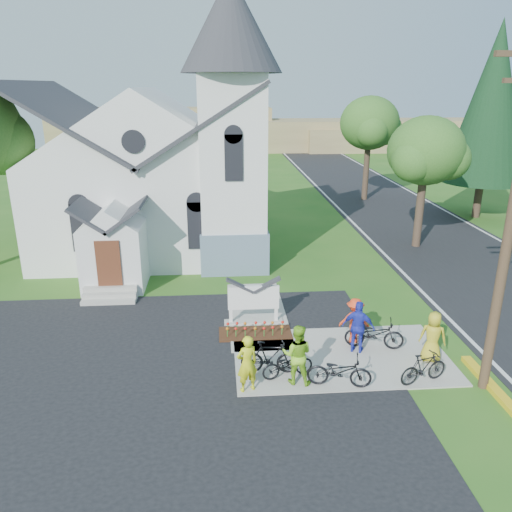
{
  "coord_description": "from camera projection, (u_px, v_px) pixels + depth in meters",
  "views": [
    {
      "loc": [
        -2.39,
        -13.71,
        8.49
      ],
      "look_at": [
        -0.97,
        5.0,
        2.05
      ],
      "focal_mm": 35.0,
      "sensor_mm": 36.0,
      "label": 1
    }
  ],
  "objects": [
    {
      "name": "ground",
      "position": [
        298.0,
        367.0,
        15.85
      ],
      "size": [
        120.0,
        120.0,
        0.0
      ],
      "primitive_type": "plane",
      "color": "#2B611B",
      "rests_on": "ground"
    },
    {
      "name": "parking_lot",
      "position": [
        53.0,
        417.0,
        13.46
      ],
      "size": [
        20.0,
        16.0,
        0.02
      ],
      "primitive_type": "cube",
      "color": "black",
      "rests_on": "ground"
    },
    {
      "name": "road",
      "position": [
        421.0,
        231.0,
        30.72
      ],
      "size": [
        8.0,
        90.0,
        0.02
      ],
      "primitive_type": "cube",
      "color": "black",
      "rests_on": "ground"
    },
    {
      "name": "sidewalk",
      "position": [
        341.0,
        356.0,
        16.43
      ],
      "size": [
        7.0,
        4.0,
        0.05
      ],
      "primitive_type": "cube",
      "color": "#A5A195",
      "rests_on": "ground"
    },
    {
      "name": "church",
      "position": [
        157.0,
        152.0,
        25.53
      ],
      "size": [
        12.35,
        12.0,
        13.0
      ],
      "color": "silver",
      "rests_on": "ground"
    },
    {
      "name": "church_sign",
      "position": [
        253.0,
        298.0,
        18.45
      ],
      "size": [
        2.2,
        0.4,
        1.7
      ],
      "color": "#A5A195",
      "rests_on": "ground"
    },
    {
      "name": "flower_bed",
      "position": [
        255.0,
        333.0,
        17.93
      ],
      "size": [
        2.6,
        1.1,
        0.07
      ],
      "primitive_type": "cube",
      "color": "#35200E",
      "rests_on": "ground"
    },
    {
      "name": "tree_road_near",
      "position": [
        426.0,
        151.0,
        26.09
      ],
      "size": [
        4.0,
        4.0,
        7.05
      ],
      "color": "#34271C",
      "rests_on": "ground"
    },
    {
      "name": "tree_road_mid",
      "position": [
        369.0,
        123.0,
        37.26
      ],
      "size": [
        4.4,
        4.4,
        7.8
      ],
      "color": "#34271C",
      "rests_on": "ground"
    },
    {
      "name": "conifer",
      "position": [
        492.0,
        104.0,
        31.51
      ],
      "size": [
        5.2,
        5.2,
        12.4
      ],
      "color": "#34271C",
      "rests_on": "ground"
    },
    {
      "name": "distant_hills",
      "position": [
        259.0,
        134.0,
        68.52
      ],
      "size": [
        61.0,
        10.0,
        5.6
      ],
      "color": "olive",
      "rests_on": "ground"
    },
    {
      "name": "cyclist_0",
      "position": [
        247.0,
        363.0,
        14.3
      ],
      "size": [
        0.75,
        0.62,
        1.76
      ],
      "primitive_type": "imported",
      "rotation": [
        0.0,
        0.0,
        3.5
      ],
      "color": "#CBD018",
      "rests_on": "sidewalk"
    },
    {
      "name": "bike_0",
      "position": [
        288.0,
        364.0,
        15.11
      ],
      "size": [
        1.72,
        0.95,
        0.86
      ],
      "primitive_type": "imported",
      "rotation": [
        0.0,
        0.0,
        1.82
      ],
      "color": "black",
      "rests_on": "sidewalk"
    },
    {
      "name": "cyclist_1",
      "position": [
        297.0,
        354.0,
        14.68
      ],
      "size": [
        1.06,
        0.91,
        1.87
      ],
      "primitive_type": "imported",
      "rotation": [
        0.0,
        0.0,
        2.89
      ],
      "color": "#85C625",
      "rests_on": "sidewalk"
    },
    {
      "name": "bike_1",
      "position": [
        270.0,
        357.0,
        15.29
      ],
      "size": [
        1.84,
        0.69,
        1.08
      ],
      "primitive_type": "imported",
      "rotation": [
        0.0,
        0.0,
        1.47
      ],
      "color": "black",
      "rests_on": "sidewalk"
    },
    {
      "name": "cyclist_2",
      "position": [
        358.0,
        327.0,
        16.41
      ],
      "size": [
        1.15,
        0.82,
        1.8
      ],
      "primitive_type": "imported",
      "rotation": [
        0.0,
        0.0,
        2.74
      ],
      "color": "#2530BA",
      "rests_on": "sidewalk"
    },
    {
      "name": "bike_2",
      "position": [
        339.0,
        371.0,
        14.63
      ],
      "size": [
        1.98,
        1.02,
        0.99
      ],
      "primitive_type": "imported",
      "rotation": [
        0.0,
        0.0,
        1.37
      ],
      "color": "black",
      "rests_on": "sidewalk"
    },
    {
      "name": "cyclist_3",
      "position": [
        355.0,
        320.0,
        17.09
      ],
      "size": [
        1.17,
        0.87,
        1.61
      ],
      "primitive_type": "imported",
      "rotation": [
        0.0,
        0.0,
        2.85
      ],
      "color": "#EC3F1A",
      "rests_on": "sidewalk"
    },
    {
      "name": "bike_3",
      "position": [
        424.0,
        368.0,
        14.8
      ],
      "size": [
        1.68,
        0.91,
        0.97
      ],
      "primitive_type": "imported",
      "rotation": [
        0.0,
        0.0,
        1.87
      ],
      "color": "black",
      "rests_on": "sidewalk"
    },
    {
      "name": "cyclist_4",
      "position": [
        433.0,
        337.0,
        15.87
      ],
      "size": [
        0.98,
        0.84,
        1.71
      ],
      "primitive_type": "imported",
      "rotation": [
        0.0,
        0.0,
        2.72
      ],
      "color": "gold",
      "rests_on": "sidewalk"
    },
    {
      "name": "bike_4",
      "position": [
        374.0,
        334.0,
        16.78
      ],
      "size": [
        2.07,
        1.11,
        1.03
      ],
      "primitive_type": "imported",
      "rotation": [
        0.0,
        0.0,
        1.34
      ],
      "color": "black",
      "rests_on": "sidewalk"
    }
  ]
}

